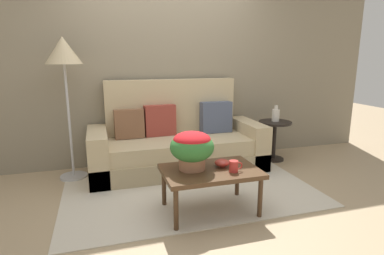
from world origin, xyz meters
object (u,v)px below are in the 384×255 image
Objects in this scene: potted_plant at (192,147)px; coffee_mug at (234,166)px; floor_lamp at (64,60)px; side_table at (274,133)px; snack_bowl at (222,163)px; coffee_table at (210,174)px; table_vase at (276,115)px; couch at (177,144)px.

potted_plant reaches higher than coffee_mug.
floor_lamp is 2.26m from coffee_mug.
side_table is 1.72m from snack_bowl.
coffee_table is 1.59× the size of side_table.
table_vase is at bearing 42.48° from snack_bowl.
side_table is (1.41, -0.05, 0.05)m from couch.
couch is at bearing -2.21° from floor_lamp.
table_vase is at bearing 47.24° from coffee_mug.
snack_bowl is at bearing 106.87° from coffee_mug.
coffee_table is at bearing -89.60° from couch.
floor_lamp is at bearing 178.29° from table_vase.
coffee_table is at bearing -18.79° from potted_plant.
snack_bowl is at bearing -137.65° from side_table.
potted_plant is (-0.15, -1.19, 0.30)m from couch.
side_table is at bearing -1.98° from couch.
coffee_mug reaches higher than snack_bowl.
coffee_mug is (0.34, -0.18, -0.16)m from potted_plant.
couch is 3.92× the size of side_table.
table_vase reaches higher than coffee_table.
table_vase is (1.43, -0.03, 0.31)m from couch.
snack_bowl is at bearing -4.03° from potted_plant.
side_table is 3.90× the size of snack_bowl.
couch is 1.41m from side_table.
side_table is at bearing 47.17° from coffee_mug.
snack_bowl is 1.75m from table_vase.
floor_lamp is 12.87× the size of coffee_mug.
floor_lamp is 2.82m from table_vase.
floor_lamp is at bearing 132.60° from potted_plant.
floor_lamp is at bearing 138.70° from snack_bowl.
potted_plant is 1.96m from table_vase.
couch is 2.47× the size of coffee_table.
coffee_table is at bearing -44.83° from floor_lamp.
coffee_table is at bearing 145.06° from coffee_mug.
couch is at bearing 97.84° from coffee_mug.
potted_plant reaches higher than coffee_table.
floor_lamp is 2.13m from snack_bowl.
floor_lamp is at bearing 135.17° from coffee_table.
side_table is at bearing 40.40° from coffee_table.
coffee_table is 0.16m from snack_bowl.
side_table is 1.38× the size of potted_plant.
table_vase is (1.29, 1.18, 0.19)m from snack_bowl.
snack_bowl is at bearing -41.30° from floor_lamp.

